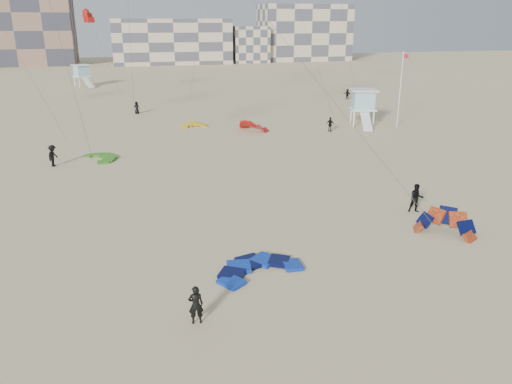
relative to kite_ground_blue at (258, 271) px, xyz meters
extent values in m
plane|color=tan|center=(-2.96, -3.71, 0.00)|extent=(320.00, 320.00, 0.00)
imported|color=black|center=(-3.55, -3.66, 0.84)|extent=(0.63, 0.42, 1.69)
imported|color=black|center=(11.81, 5.31, 0.95)|extent=(1.08, 0.94, 1.89)
imported|color=black|center=(-12.17, 22.28, 0.92)|extent=(1.09, 1.36, 1.84)
imported|color=black|center=(15.79, 29.58, 0.80)|extent=(0.90, 0.97, 1.60)
imported|color=black|center=(-4.73, 46.09, 0.80)|extent=(0.88, 0.67, 1.61)
imported|color=black|center=(27.39, 51.17, 0.79)|extent=(1.03, 1.53, 1.58)
cylinder|color=#3F3F3F|center=(-9.62, 18.40, 7.71)|extent=(1.84, 1.56, 13.43)
cylinder|color=#3F3F3F|center=(5.90, 13.09, 9.61)|extent=(8.77, 24.21, 17.24)
cylinder|color=#3F3F3F|center=(-14.58, 29.16, 7.91)|extent=(6.32, 4.02, 13.82)
cylinder|color=#3F3F3F|center=(-4.89, 38.69, 11.86)|extent=(0.38, 11.07, 21.73)
cylinder|color=#3F3F3F|center=(14.06, 31.01, 8.23)|extent=(2.45, 9.36, 14.47)
cylinder|color=#3F3F3F|center=(25.00, 48.26, 11.20)|extent=(4.02, 2.54, 20.40)
cylinder|color=#3F3F3F|center=(4.50, 51.15, 10.21)|extent=(3.92, 5.03, 18.42)
cylinder|color=#3F3F3F|center=(-8.37, 55.29, 6.54)|extent=(4.21, 7.83, 11.10)
cube|color=white|center=(20.74, 32.02, 1.90)|extent=(3.50, 3.50, 0.14)
cube|color=#93BFC9|center=(20.74, 32.02, 2.99)|extent=(2.87, 2.87, 2.03)
cube|color=white|center=(20.74, 32.02, 4.09)|extent=(3.62, 3.62, 0.16)
cube|color=white|center=(20.74, 29.27, 0.92)|extent=(1.74, 3.05, 1.68)
cube|color=white|center=(-13.75, 77.51, 1.81)|extent=(3.65, 3.65, 0.14)
cube|color=#93BFC9|center=(-13.75, 77.51, 2.85)|extent=(3.00, 3.00, 1.94)
cube|color=white|center=(-13.75, 77.51, 3.89)|extent=(3.78, 3.78, 0.15)
cube|color=white|center=(-13.75, 74.90, 0.87)|extent=(2.12, 2.89, 1.60)
cylinder|color=white|center=(24.17, 29.93, 4.23)|extent=(0.11, 0.11, 8.46)
cube|color=#B21744|center=(24.49, 29.93, 7.93)|extent=(0.63, 0.02, 0.42)
cube|color=#876652|center=(-32.96, 130.29, 9.00)|extent=(28.00, 14.00, 18.00)
cube|color=beige|center=(7.04, 126.29, 6.00)|extent=(32.00, 16.00, 12.00)
cube|color=beige|center=(47.04, 128.29, 8.00)|extent=(26.00, 14.00, 16.00)
cube|color=beige|center=(29.04, 124.29, 5.00)|extent=(10.00, 10.00, 10.00)
camera|label=1|loc=(-5.46, -21.28, 11.76)|focal=35.00mm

